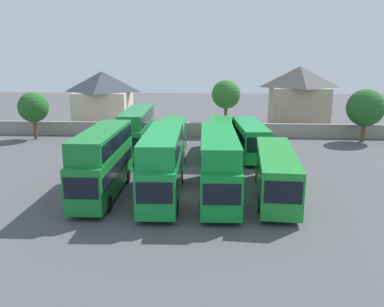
{
  "coord_description": "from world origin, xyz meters",
  "views": [
    {
      "loc": [
        1.96,
        -28.32,
        10.15
      ],
      "look_at": [
        0.0,
        3.0,
        2.6
      ],
      "focal_mm": 37.6,
      "sensor_mm": 36.0,
      "label": 1
    }
  ],
  "objects_px": {
    "bus_4": "(276,171)",
    "bus_1": "(103,159)",
    "bus_2": "(163,161)",
    "tree_behind_wall": "(33,107)",
    "bus_7": "(219,137)",
    "tree_right_of_lot": "(366,108)",
    "bus_5": "(137,129)",
    "house_terrace_left": "(103,98)",
    "bus_8": "(250,137)",
    "house_terrace_centre": "(299,97)",
    "bus_3": "(219,162)",
    "tree_left_of_lot": "(226,95)",
    "bus_6": "(173,136)"
  },
  "relations": [
    {
      "from": "house_terrace_left",
      "to": "tree_right_of_lot",
      "type": "height_order",
      "value": "house_terrace_left"
    },
    {
      "from": "bus_3",
      "to": "tree_right_of_lot",
      "type": "height_order",
      "value": "tree_right_of_lot"
    },
    {
      "from": "bus_1",
      "to": "tree_behind_wall",
      "type": "bearing_deg",
      "value": -145.66
    },
    {
      "from": "bus_4",
      "to": "bus_1",
      "type": "bearing_deg",
      "value": -85.03
    },
    {
      "from": "house_terrace_left",
      "to": "bus_7",
      "type": "bearing_deg",
      "value": -45.2
    },
    {
      "from": "bus_1",
      "to": "bus_7",
      "type": "bearing_deg",
      "value": 145.59
    },
    {
      "from": "tree_behind_wall",
      "to": "bus_7",
      "type": "bearing_deg",
      "value": -16.89
    },
    {
      "from": "house_terrace_left",
      "to": "tree_left_of_lot",
      "type": "relative_size",
      "value": 1.14
    },
    {
      "from": "tree_right_of_lot",
      "to": "bus_2",
      "type": "bearing_deg",
      "value": -135.2
    },
    {
      "from": "bus_6",
      "to": "tree_left_of_lot",
      "type": "bearing_deg",
      "value": 151.47
    },
    {
      "from": "bus_8",
      "to": "house_terrace_left",
      "type": "distance_m",
      "value": 27.15
    },
    {
      "from": "bus_4",
      "to": "house_terrace_centre",
      "type": "distance_m",
      "value": 31.81
    },
    {
      "from": "bus_1",
      "to": "bus_2",
      "type": "xyz_separation_m",
      "value": [
        4.53,
        -0.37,
        -0.02
      ]
    },
    {
      "from": "bus_3",
      "to": "house_terrace_centre",
      "type": "xyz_separation_m",
      "value": [
        11.64,
        31.04,
        1.85
      ]
    },
    {
      "from": "tree_right_of_lot",
      "to": "bus_5",
      "type": "bearing_deg",
      "value": -163.81
    },
    {
      "from": "bus_3",
      "to": "tree_behind_wall",
      "type": "bearing_deg",
      "value": -133.15
    },
    {
      "from": "bus_3",
      "to": "house_terrace_centre",
      "type": "height_order",
      "value": "house_terrace_centre"
    },
    {
      "from": "bus_2",
      "to": "bus_5",
      "type": "distance_m",
      "value": 14.74
    },
    {
      "from": "bus_8",
      "to": "tree_left_of_lot",
      "type": "height_order",
      "value": "tree_left_of_lot"
    },
    {
      "from": "bus_5",
      "to": "bus_3",
      "type": "bearing_deg",
      "value": 29.87
    },
    {
      "from": "bus_1",
      "to": "bus_8",
      "type": "bearing_deg",
      "value": 136.32
    },
    {
      "from": "bus_5",
      "to": "bus_7",
      "type": "bearing_deg",
      "value": 84.86
    },
    {
      "from": "tree_behind_wall",
      "to": "tree_right_of_lot",
      "type": "height_order",
      "value": "tree_right_of_lot"
    },
    {
      "from": "bus_5",
      "to": "bus_8",
      "type": "relative_size",
      "value": 1.09
    },
    {
      "from": "bus_1",
      "to": "house_terrace_centre",
      "type": "height_order",
      "value": "house_terrace_centre"
    },
    {
      "from": "bus_1",
      "to": "bus_2",
      "type": "bearing_deg",
      "value": 84.14
    },
    {
      "from": "bus_2",
      "to": "bus_5",
      "type": "bearing_deg",
      "value": -163.82
    },
    {
      "from": "bus_1",
      "to": "house_terrace_left",
      "type": "bearing_deg",
      "value": -165.52
    },
    {
      "from": "bus_4",
      "to": "tree_behind_wall",
      "type": "height_order",
      "value": "tree_behind_wall"
    },
    {
      "from": "bus_6",
      "to": "tree_left_of_lot",
      "type": "height_order",
      "value": "tree_left_of_lot"
    },
    {
      "from": "tree_behind_wall",
      "to": "bus_4",
      "type": "bearing_deg",
      "value": -36.28
    },
    {
      "from": "bus_1",
      "to": "tree_right_of_lot",
      "type": "distance_m",
      "value": 33.92
    },
    {
      "from": "bus_1",
      "to": "bus_4",
      "type": "relative_size",
      "value": 0.92
    },
    {
      "from": "bus_8",
      "to": "house_terrace_centre",
      "type": "height_order",
      "value": "house_terrace_centre"
    },
    {
      "from": "bus_3",
      "to": "house_terrace_centre",
      "type": "distance_m",
      "value": 33.2
    },
    {
      "from": "bus_7",
      "to": "tree_right_of_lot",
      "type": "bearing_deg",
      "value": 118.16
    },
    {
      "from": "house_terrace_left",
      "to": "tree_left_of_lot",
      "type": "bearing_deg",
      "value": -15.0
    },
    {
      "from": "bus_6",
      "to": "tree_right_of_lot",
      "type": "bearing_deg",
      "value": 106.03
    },
    {
      "from": "bus_5",
      "to": "tree_right_of_lot",
      "type": "xyz_separation_m",
      "value": [
        26.48,
        7.69,
        1.51
      ]
    },
    {
      "from": "house_terrace_left",
      "to": "bus_5",
      "type": "bearing_deg",
      "value": -63.65
    },
    {
      "from": "house_terrace_centre",
      "to": "bus_7",
      "type": "bearing_deg",
      "value": -122.89
    },
    {
      "from": "bus_5",
      "to": "bus_1",
      "type": "bearing_deg",
      "value": -2.35
    },
    {
      "from": "bus_1",
      "to": "tree_right_of_lot",
      "type": "xyz_separation_m",
      "value": [
        26.36,
        21.3,
        1.38
      ]
    },
    {
      "from": "bus_4",
      "to": "bus_7",
      "type": "bearing_deg",
      "value": -158.76
    },
    {
      "from": "bus_6",
      "to": "tree_left_of_lot",
      "type": "xyz_separation_m",
      "value": [
        5.86,
        12.46,
        3.32
      ]
    },
    {
      "from": "house_terrace_centre",
      "to": "tree_left_of_lot",
      "type": "xyz_separation_m",
      "value": [
        -10.65,
        -5.29,
        0.73
      ]
    },
    {
      "from": "tree_left_of_lot",
      "to": "bus_5",
      "type": "bearing_deg",
      "value": -128.56
    },
    {
      "from": "bus_8",
      "to": "bus_3",
      "type": "bearing_deg",
      "value": -19.07
    },
    {
      "from": "bus_6",
      "to": "bus_4",
      "type": "bearing_deg",
      "value": 31.42
    },
    {
      "from": "bus_8",
      "to": "bus_7",
      "type": "bearing_deg",
      "value": -100.62
    }
  ]
}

